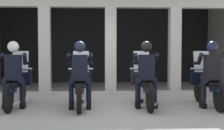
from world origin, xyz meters
TOP-DOWN VIEW (x-y plane):
  - ground_plane at (0.00, 3.00)m, footprint 80.00×80.00m
  - station_building at (0.09, 4.21)m, footprint 9.30×4.04m
  - kerb_strip at (0.09, 1.73)m, footprint 8.80×0.24m
  - motorcycle_far_left at (-2.33, -0.00)m, footprint 0.62×2.04m
  - police_officer_far_left at (-2.33, -0.28)m, footprint 0.63×0.61m
  - motorcycle_center_left at (-0.78, -0.18)m, footprint 0.62×2.04m
  - police_officer_center_left at (-0.78, -0.46)m, footprint 0.63×0.61m
  - motorcycle_center_right at (0.78, -0.14)m, footprint 0.62×2.04m
  - police_officer_center_right at (0.78, -0.42)m, footprint 0.63×0.61m
  - motorcycle_far_right at (2.33, -0.21)m, footprint 0.62×2.04m
  - police_officer_far_right at (2.33, -0.49)m, footprint 0.63×0.61m

SIDE VIEW (x-z plane):
  - ground_plane at x=0.00m, z-range 0.00..0.00m
  - kerb_strip at x=0.09m, z-range 0.00..0.12m
  - motorcycle_far_left at x=-2.33m, z-range -0.17..1.17m
  - motorcycle_center_left at x=-0.78m, z-range -0.17..1.17m
  - motorcycle_center_right at x=0.78m, z-range -0.17..1.17m
  - motorcycle_far_right at x=2.33m, z-range -0.17..1.17m
  - police_officer_far_left at x=-2.33m, z-range 0.15..1.73m
  - police_officer_center_left at x=-0.78m, z-range 0.15..1.73m
  - police_officer_center_right at x=0.78m, z-range 0.15..1.73m
  - police_officer_far_right at x=2.33m, z-range 0.15..1.73m
  - station_building at x=0.09m, z-range 0.40..3.70m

